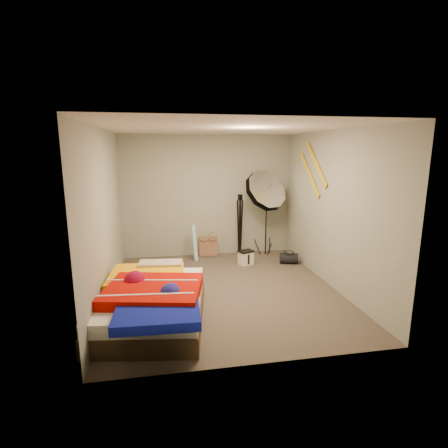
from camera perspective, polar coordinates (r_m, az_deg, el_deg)
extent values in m
plane|color=brown|center=(5.68, 0.09, -10.72)|extent=(4.00, 4.00, 0.00)
plane|color=silver|center=(5.24, 0.10, 15.36)|extent=(4.00, 4.00, 0.00)
plane|color=#9DA08F|center=(7.27, -2.75, 4.55)|extent=(3.50, 0.00, 3.50)
plane|color=#9DA08F|center=(3.42, 6.15, -4.10)|extent=(3.50, 0.00, 3.50)
plane|color=#9DA08F|center=(5.30, -18.88, 1.10)|extent=(0.00, 4.00, 4.00)
plane|color=#9DA08F|center=(5.89, 17.11, 2.26)|extent=(0.00, 4.00, 4.00)
cube|color=#996C4E|center=(7.39, -2.59, -3.71)|extent=(0.39, 0.18, 0.40)
cylinder|color=#52B3D6|center=(7.02, -4.80, -3.12)|extent=(0.15, 0.23, 0.73)
cube|color=white|center=(6.84, 3.59, -5.57)|extent=(0.31, 0.26, 0.26)
cylinder|color=black|center=(7.00, 10.53, -5.53)|extent=(0.39, 0.30, 0.21)
cube|color=gold|center=(6.34, 14.85, 9.42)|extent=(0.02, 0.91, 0.78)
cube|color=gold|center=(6.58, 13.83, 7.81)|extent=(0.02, 0.91, 0.78)
cube|color=#4C3A25|center=(4.81, -11.55, -13.81)|extent=(1.55, 2.01, 0.24)
cube|color=white|center=(4.72, -11.65, -11.60)|extent=(1.51, 1.97, 0.17)
cube|color=#FFB40C|center=(5.08, -12.46, -8.46)|extent=(1.08, 0.96, 0.13)
cube|color=#BC0C03|center=(4.54, -11.45, -10.71)|extent=(1.33, 1.19, 0.15)
cube|color=#0F1BA8|center=(4.03, -10.78, -14.14)|extent=(0.95, 0.78, 0.11)
cube|color=#C0889A|center=(5.39, -10.30, -6.76)|extent=(0.67, 0.37, 0.13)
cylinder|color=black|center=(7.42, 6.88, 0.52)|extent=(0.03, 0.03, 1.45)
cube|color=black|center=(7.31, 7.01, 5.75)|extent=(0.06, 0.06, 0.09)
cone|color=white|center=(7.13, 6.55, 5.24)|extent=(0.99, 0.90, 1.07)
cylinder|color=black|center=(7.19, 2.60, -0.84)|extent=(0.05, 0.05, 1.19)
cube|color=black|center=(7.07, 2.65, 4.37)|extent=(0.09, 0.09, 0.12)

